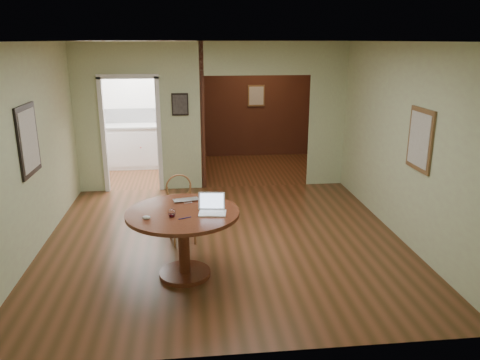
{
  "coord_description": "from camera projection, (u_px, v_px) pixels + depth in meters",
  "views": [
    {
      "loc": [
        -0.44,
        -6.07,
        2.72
      ],
      "look_at": [
        0.2,
        -0.2,
        0.95
      ],
      "focal_mm": 35.0,
      "sensor_mm": 36.0,
      "label": 1
    }
  ],
  "objects": [
    {
      "name": "mouse",
      "position": [
        146.0,
        217.0,
        5.15
      ],
      "size": [
        0.1,
        0.07,
        0.04
      ],
      "primitive_type": "ellipsoid",
      "rotation": [
        0.0,
        0.0,
        -0.13
      ],
      "color": "white",
      "rests_on": "dining_table"
    },
    {
      "name": "open_laptop",
      "position": [
        212.0,
        207.0,
        5.35
      ],
      "size": [
        0.33,
        0.3,
        0.22
      ],
      "rotation": [
        0.0,
        0.0,
        -0.13
      ],
      "color": "white",
      "rests_on": "dining_table"
    },
    {
      "name": "grocery_bag",
      "position": [
        184.0,
        117.0,
        10.23
      ],
      "size": [
        0.37,
        0.34,
        0.31
      ],
      "primitive_type": "ellipsoid",
      "rotation": [
        0.0,
        0.0,
        -0.27
      ],
      "color": "beige",
      "rests_on": "kitchen_cabinet"
    },
    {
      "name": "wine_glass",
      "position": [
        172.0,
        213.0,
        5.21
      ],
      "size": [
        0.09,
        0.09,
        0.1
      ],
      "primitive_type": null,
      "color": "white",
      "rests_on": "dining_table"
    },
    {
      "name": "dining_table",
      "position": [
        183.0,
        229.0,
        5.45
      ],
      "size": [
        1.31,
        1.31,
        0.82
      ],
      "rotation": [
        0.0,
        0.0,
        -0.24
      ],
      "color": "#622A18",
      "rests_on": "ground"
    },
    {
      "name": "floor",
      "position": [
        224.0,
        240.0,
        6.6
      ],
      "size": [
        5.0,
        5.0,
        0.0
      ],
      "primitive_type": "plane",
      "color": "#432A13",
      "rests_on": "ground"
    },
    {
      "name": "chair",
      "position": [
        181.0,
        205.0,
        6.47
      ],
      "size": [
        0.48,
        0.48,
        0.95
      ],
      "rotation": [
        0.0,
        0.0,
        0.23
      ],
      "color": "#9F6638",
      "rests_on": "ground"
    },
    {
      "name": "kitchen_cabinet",
      "position": [
        149.0,
        146.0,
        10.33
      ],
      "size": [
        2.06,
        0.6,
        0.94
      ],
      "color": "white",
      "rests_on": "ground"
    },
    {
      "name": "closed_laptop",
      "position": [
        187.0,
        201.0,
        5.69
      ],
      "size": [
        0.35,
        0.26,
        0.02
      ],
      "primitive_type": "imported",
      "rotation": [
        0.0,
        0.0,
        0.22
      ],
      "color": "silver",
      "rests_on": "dining_table"
    },
    {
      "name": "room_shell",
      "position": [
        188.0,
        116.0,
        9.13
      ],
      "size": [
        5.2,
        7.5,
        5.0
      ],
      "color": "silver",
      "rests_on": "ground"
    },
    {
      "name": "pen",
      "position": [
        185.0,
        218.0,
        5.18
      ],
      "size": [
        0.14,
        0.07,
        0.01
      ],
      "primitive_type": "cylinder",
      "rotation": [
        0.0,
        1.57,
        0.42
      ],
      "color": "#0B1352",
      "rests_on": "dining_table"
    }
  ]
}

